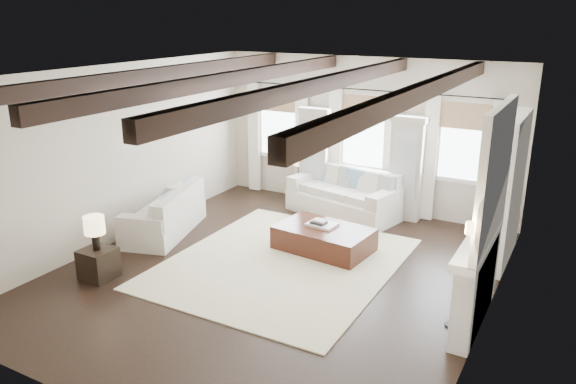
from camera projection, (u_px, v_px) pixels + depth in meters
The scene contains 15 objects.
ground at pixel (275, 273), 9.13m from camera, with size 7.50×7.50×0.00m, color black.
room_shell at pixel (343, 154), 8.95m from camera, with size 6.54×7.54×3.22m.
area_rug at pixel (282, 263), 9.48m from camera, with size 3.57×4.18×0.02m, color beige.
sofa_back at pixel (345, 196), 11.66m from camera, with size 2.45×1.51×0.98m.
sofa_left at pixel (167, 215), 10.69m from camera, with size 1.46×2.22×0.87m.
ottoman at pixel (324, 239), 9.94m from camera, with size 1.63×1.02×0.43m, color black.
tray at pixel (322, 224), 9.98m from camera, with size 0.50×0.38×0.04m, color white.
book_lower at pixel (319, 223), 9.95m from camera, with size 0.26×0.20×0.04m, color #262628.
book_upper at pixel (320, 221), 9.94m from camera, with size 0.22×0.17×0.03m, color beige.
side_table_front at pixel (99, 264), 8.89m from camera, with size 0.49×0.49×0.49m, color black.
lamp_front at pixel (94, 227), 8.70m from camera, with size 0.32×0.32×0.55m.
side_table_back at pixel (300, 188), 12.59m from camera, with size 0.36×0.36×0.55m, color black.
lamp_back at pixel (301, 160), 12.39m from camera, with size 0.33×0.33×0.56m.
candlestick_near at pixel (454, 302), 7.48m from camera, with size 0.18×0.18×0.88m.
candlestick_far at pixel (463, 287), 7.95m from camera, with size 0.16×0.16×0.81m.
Camera 1 is at (4.20, -7.14, 4.06)m, focal length 35.00 mm.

